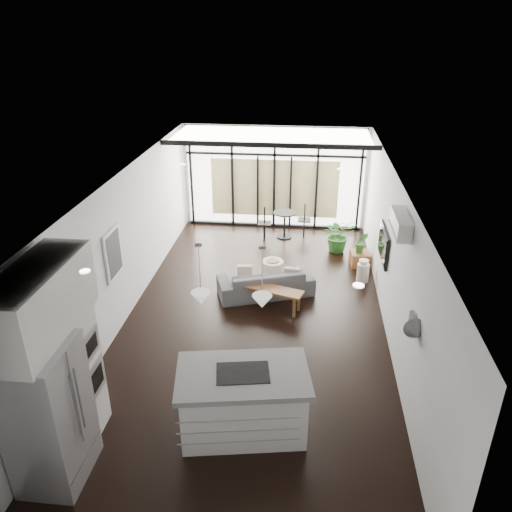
% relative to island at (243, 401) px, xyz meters
% --- Properties ---
extents(floor, '(5.00, 10.00, 0.00)m').
position_rel_island_xyz_m(floor, '(-0.16, 2.83, -0.49)').
color(floor, black).
rests_on(floor, ground).
extents(ceiling, '(5.00, 10.00, 0.00)m').
position_rel_island_xyz_m(ceiling, '(-0.16, 2.83, 2.31)').
color(ceiling, white).
rests_on(ceiling, ground).
extents(wall_left, '(0.02, 10.00, 2.80)m').
position_rel_island_xyz_m(wall_left, '(-2.66, 2.83, 0.91)').
color(wall_left, silver).
rests_on(wall_left, ground).
extents(wall_right, '(0.02, 10.00, 2.80)m').
position_rel_island_xyz_m(wall_right, '(2.34, 2.83, 0.91)').
color(wall_right, silver).
rests_on(wall_right, ground).
extents(wall_back, '(5.00, 0.02, 2.80)m').
position_rel_island_xyz_m(wall_back, '(-0.16, 7.83, 0.91)').
color(wall_back, silver).
rests_on(wall_back, ground).
extents(wall_front, '(5.00, 0.02, 2.80)m').
position_rel_island_xyz_m(wall_front, '(-0.16, -2.17, 0.91)').
color(wall_front, silver).
rests_on(wall_front, ground).
extents(glazing, '(5.00, 0.20, 2.80)m').
position_rel_island_xyz_m(glazing, '(-0.16, 7.71, 0.91)').
color(glazing, black).
rests_on(glazing, ground).
extents(skylight, '(4.70, 1.90, 0.06)m').
position_rel_island_xyz_m(skylight, '(-0.16, 6.83, 2.28)').
color(skylight, white).
rests_on(skylight, ceiling).
extents(neighbour_building, '(3.50, 0.02, 1.60)m').
position_rel_island_xyz_m(neighbour_building, '(-0.16, 7.78, 0.61)').
color(neighbour_building, beige).
rests_on(neighbour_building, ground).
extents(island, '(1.97, 1.37, 0.99)m').
position_rel_island_xyz_m(island, '(0.00, 0.00, 0.00)').
color(island, silver).
rests_on(island, floor).
extents(cooktop, '(0.79, 0.59, 0.01)m').
position_rel_island_xyz_m(cooktop, '(0.00, 0.00, 0.50)').
color(cooktop, black).
rests_on(cooktop, island).
extents(fridge, '(0.75, 0.94, 1.94)m').
position_rel_island_xyz_m(fridge, '(-2.25, -1.02, 0.48)').
color(fridge, '#9E9DA3').
rests_on(fridge, floor).
extents(appliance_column, '(0.55, 0.58, 2.13)m').
position_rel_island_xyz_m(appliance_column, '(-2.27, -0.22, 0.57)').
color(appliance_column, silver).
rests_on(appliance_column, floor).
extents(upper_cabinets, '(0.62, 1.75, 0.86)m').
position_rel_island_xyz_m(upper_cabinets, '(-2.28, -0.67, 1.86)').
color(upper_cabinets, silver).
rests_on(upper_cabinets, wall_left).
extents(pendant_left, '(0.26, 0.26, 0.18)m').
position_rel_island_xyz_m(pendant_left, '(-0.56, 0.18, 1.53)').
color(pendant_left, white).
rests_on(pendant_left, ceiling).
extents(pendant_right, '(0.26, 0.26, 0.18)m').
position_rel_island_xyz_m(pendant_right, '(0.24, 0.18, 1.53)').
color(pendant_right, white).
rests_on(pendant_right, ceiling).
extents(sofa, '(2.08, 1.21, 0.78)m').
position_rel_island_xyz_m(sofa, '(-0.04, 3.90, -0.10)').
color(sofa, '#474749').
rests_on(sofa, floor).
extents(console_bench, '(1.44, 0.78, 0.45)m').
position_rel_island_xyz_m(console_bench, '(0.07, 3.36, -0.27)').
color(console_bench, brown).
rests_on(console_bench, floor).
extents(pouf, '(0.56, 0.56, 0.39)m').
position_rel_island_xyz_m(pouf, '(0.05, 4.69, -0.30)').
color(pouf, beige).
rests_on(pouf, floor).
extents(crate, '(0.49, 0.49, 0.33)m').
position_rel_island_xyz_m(crate, '(2.06, 5.51, -0.33)').
color(crate, brown).
rests_on(crate, floor).
extents(plant_tall, '(0.98, 1.05, 0.69)m').
position_rel_island_xyz_m(plant_tall, '(1.58, 6.26, -0.15)').
color(plant_tall, '#2A6626').
rests_on(plant_tall, floor).
extents(plant_crate, '(0.34, 0.56, 0.23)m').
position_rel_island_xyz_m(plant_crate, '(2.06, 5.51, -0.05)').
color(plant_crate, '#2A6626').
rests_on(plant_crate, crate).
extents(milk_can, '(0.28, 0.28, 0.52)m').
position_rel_island_xyz_m(milk_can, '(2.06, 4.70, -0.23)').
color(milk_can, '#EBE4C7').
rests_on(milk_can, floor).
extents(bistro_set, '(1.47, 0.96, 0.66)m').
position_rel_island_xyz_m(bistro_set, '(0.18, 6.99, -0.17)').
color(bistro_set, black).
rests_on(bistro_set, floor).
extents(tv, '(0.05, 1.10, 0.65)m').
position_rel_island_xyz_m(tv, '(2.30, 3.83, 0.81)').
color(tv, black).
rests_on(tv, wall_right).
extents(ac_unit, '(0.22, 0.90, 0.30)m').
position_rel_island_xyz_m(ac_unit, '(2.22, 2.03, 1.96)').
color(ac_unit, silver).
rests_on(ac_unit, wall_right).
extents(framed_art, '(0.04, 0.70, 0.90)m').
position_rel_island_xyz_m(framed_art, '(-2.63, 2.33, 1.06)').
color(framed_art, black).
rests_on(framed_art, wall_left).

